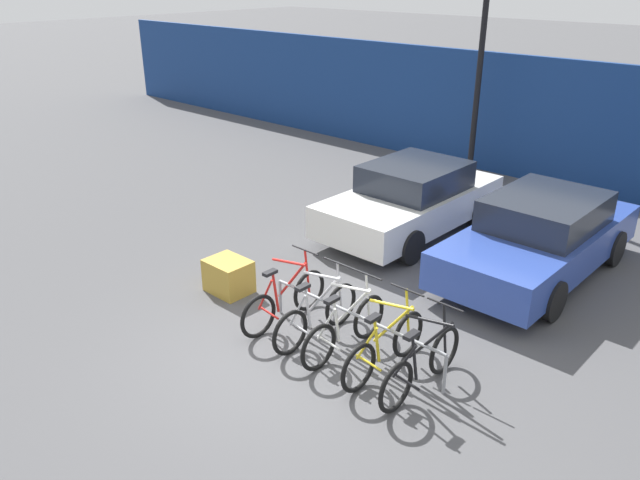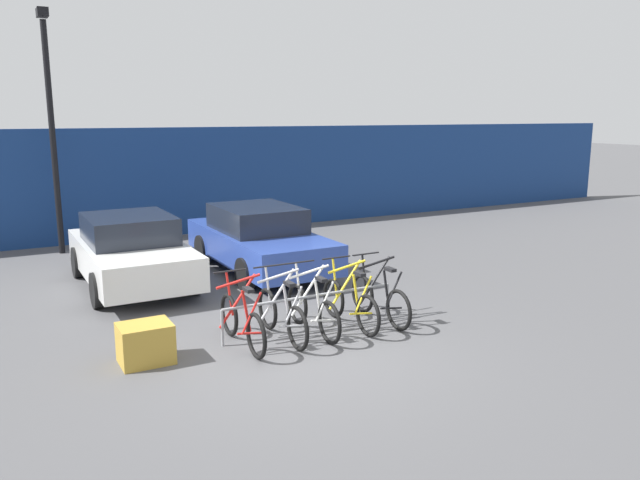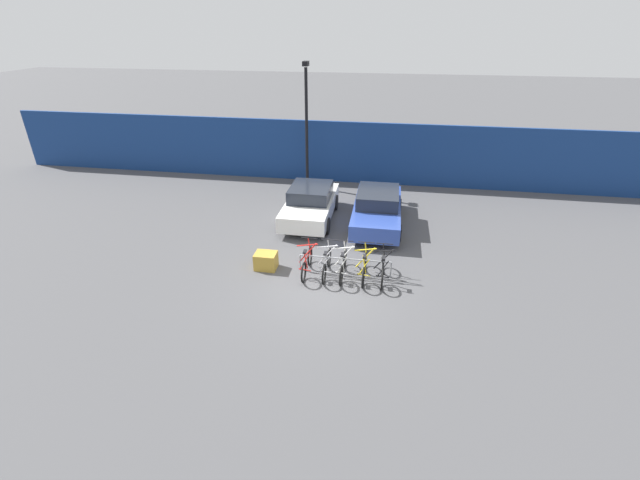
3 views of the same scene
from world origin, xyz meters
TOP-DOWN VIEW (x-y plane):
  - ground_plane at (0.00, 0.00)m, footprint 120.00×120.00m
  - hoarding_wall at (0.00, 9.50)m, footprint 36.00×0.16m
  - bike_rack at (0.55, 0.68)m, footprint 2.95×0.04m
  - bicycle_red at (-0.66, 0.53)m, footprint 0.68×1.71m
  - bicycle_silver at (-0.02, 0.53)m, footprint 0.68×1.71m
  - bicycle_white at (0.51, 0.53)m, footprint 0.68×1.71m
  - bicycle_yellow at (1.18, 0.53)m, footprint 0.68×1.71m
  - bicycle_black at (1.75, 0.53)m, footprint 0.68×1.71m
  - car_white at (-1.33, 4.69)m, footprint 1.91×4.11m
  - car_blue at (1.36, 4.61)m, footprint 1.91×4.44m
  - lamp_post at (-2.20, 8.50)m, footprint 0.24×0.44m
  - cargo_crate at (-2.04, 0.60)m, footprint 0.70×0.56m

SIDE VIEW (x-z plane):
  - ground_plane at x=0.00m, z-range 0.00..0.00m
  - cargo_crate at x=-2.04m, z-range 0.00..0.55m
  - bicycle_red at x=-0.66m, z-range -0.15..0.90m
  - bicycle_silver at x=-0.02m, z-range -0.15..0.90m
  - bicycle_white at x=0.51m, z-range -0.15..0.90m
  - bicycle_yellow at x=1.18m, z-range -0.15..0.90m
  - bicycle_black at x=1.75m, z-range -0.15..0.90m
  - bike_rack at x=0.55m, z-range 0.19..0.76m
  - car_white at x=-1.33m, z-range -0.01..1.39m
  - car_blue at x=1.36m, z-range -0.01..1.39m
  - hoarding_wall at x=0.00m, z-range 0.00..2.98m
  - lamp_post at x=-2.20m, z-range 0.35..6.05m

